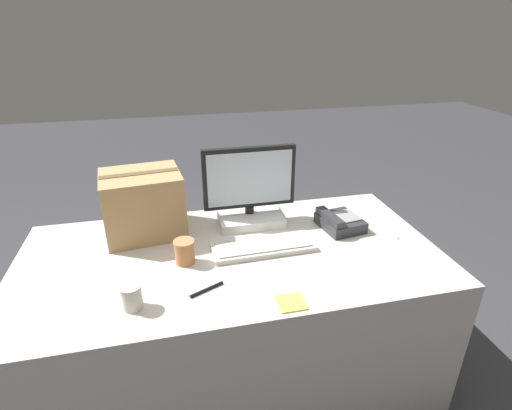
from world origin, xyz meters
TOP-DOWN VIEW (x-y plane):
  - ground_plane at (0.00, 0.00)m, footprint 12.00×12.00m
  - office_desk at (0.00, 0.00)m, footprint 1.80×0.90m
  - monitor at (0.14, 0.28)m, footprint 0.45×0.25m
  - keyboard at (0.14, -0.00)m, footprint 0.45×0.18m
  - desk_phone at (0.55, 0.11)m, footprint 0.21×0.23m
  - paper_cup_left at (-0.40, -0.28)m, footprint 0.08×0.08m
  - paper_cup_right at (-0.20, -0.03)m, footprint 0.09×0.09m
  - spoon at (0.77, -0.01)m, footprint 0.03×0.16m
  - cardboard_box at (-0.36, 0.27)m, footprint 0.38×0.32m
  - pen_marker at (-0.13, -0.24)m, footprint 0.13×0.07m
  - sticky_note_pad at (0.15, -0.38)m, footprint 0.10×0.10m

SIDE VIEW (x-z plane):
  - ground_plane at x=0.00m, z-range 0.00..0.00m
  - office_desk at x=0.00m, z-range 0.00..0.72m
  - spoon at x=0.77m, z-range 0.72..0.73m
  - sticky_note_pad at x=0.15m, z-range 0.72..0.73m
  - pen_marker at x=-0.13m, z-range 0.72..0.74m
  - keyboard at x=0.14m, z-range 0.72..0.75m
  - desk_phone at x=0.55m, z-range 0.72..0.80m
  - paper_cup_left at x=-0.40m, z-range 0.73..0.82m
  - paper_cup_right at x=-0.20m, z-range 0.73..0.83m
  - monitor at x=0.14m, z-range 0.67..1.05m
  - cardboard_box at x=-0.36m, z-range 0.72..1.02m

